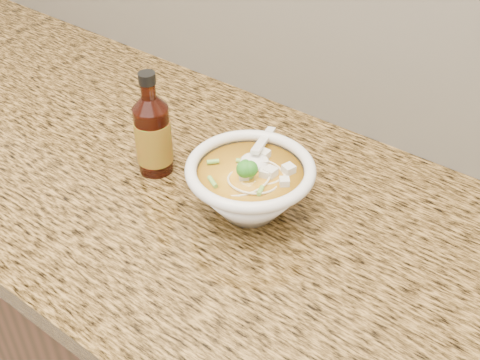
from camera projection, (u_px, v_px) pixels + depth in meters
The scene contains 4 objects.
cabinet at pixel (218, 359), 1.30m from camera, with size 4.00×0.65×0.86m, color #301E0E.
counter_slab at pixel (212, 201), 1.02m from camera, with size 4.00×0.68×0.04m, color olive.
soup_bowl at pixel (250, 187), 0.94m from camera, with size 0.20×0.23×0.11m.
hot_sauce_bottle at pixel (153, 135), 1.02m from camera, with size 0.08×0.08×0.19m.
Camera 1 is at (0.51, 1.08, 1.54)m, focal length 45.00 mm.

